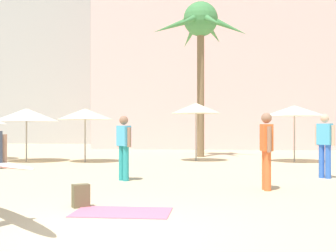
{
  "coord_description": "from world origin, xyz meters",
  "views": [
    {
      "loc": [
        1.62,
        -6.04,
        1.47
      ],
      "look_at": [
        0.24,
        5.59,
        1.47
      ],
      "focal_mm": 48.16,
      "sensor_mm": 36.0,
      "label": 1
    }
  ],
  "objects_px": {
    "palm_tree_far_left": "(201,29)",
    "person_mid_left": "(325,143)",
    "cafe_umbrella_1": "(85,114)",
    "beach_towel": "(122,212)",
    "cafe_umbrella_8": "(26,115)",
    "cafe_umbrella_0": "(196,108)",
    "backpack": "(81,196)",
    "person_far_left": "(266,148)",
    "person_far_right": "(124,145)",
    "cafe_umbrella_2": "(294,111)"
  },
  "relations": [
    {
      "from": "palm_tree_far_left",
      "to": "cafe_umbrella_8",
      "type": "bearing_deg",
      "value": -152.44
    },
    {
      "from": "cafe_umbrella_1",
      "to": "backpack",
      "type": "relative_size",
      "value": 5.38
    },
    {
      "from": "cafe_umbrella_0",
      "to": "beach_towel",
      "type": "bearing_deg",
      "value": -93.09
    },
    {
      "from": "cafe_umbrella_2",
      "to": "backpack",
      "type": "xyz_separation_m",
      "value": [
        -5.49,
        -10.93,
        -1.9
      ]
    },
    {
      "from": "cafe_umbrella_8",
      "to": "cafe_umbrella_2",
      "type": "bearing_deg",
      "value": 5.09
    },
    {
      "from": "palm_tree_far_left",
      "to": "person_mid_left",
      "type": "xyz_separation_m",
      "value": [
        3.89,
        -8.41,
        -5.13
      ]
    },
    {
      "from": "palm_tree_far_left",
      "to": "person_far_left",
      "type": "distance_m",
      "value": 12.34
    },
    {
      "from": "person_far_left",
      "to": "person_far_right",
      "type": "relative_size",
      "value": 1.02
    },
    {
      "from": "cafe_umbrella_8",
      "to": "person_far_right",
      "type": "xyz_separation_m",
      "value": [
        5.43,
        -5.95,
        -0.98
      ]
    },
    {
      "from": "palm_tree_far_left",
      "to": "cafe_umbrella_2",
      "type": "height_order",
      "value": "palm_tree_far_left"
    },
    {
      "from": "cafe_umbrella_0",
      "to": "palm_tree_far_left",
      "type": "bearing_deg",
      "value": 88.56
    },
    {
      "from": "cafe_umbrella_1",
      "to": "person_far_left",
      "type": "xyz_separation_m",
      "value": [
        6.56,
        -7.36,
        -0.99
      ]
    },
    {
      "from": "cafe_umbrella_1",
      "to": "beach_towel",
      "type": "xyz_separation_m",
      "value": [
        3.86,
        -10.37,
        -1.96
      ]
    },
    {
      "from": "person_far_left",
      "to": "person_mid_left",
      "type": "xyz_separation_m",
      "value": [
        1.87,
        2.62,
        0.02
      ]
    },
    {
      "from": "cafe_umbrella_1",
      "to": "backpack",
      "type": "bearing_deg",
      "value": -73.2
    },
    {
      "from": "cafe_umbrella_0",
      "to": "person_far_right",
      "type": "bearing_deg",
      "value": -102.54
    },
    {
      "from": "cafe_umbrella_1",
      "to": "person_mid_left",
      "type": "height_order",
      "value": "cafe_umbrella_1"
    },
    {
      "from": "cafe_umbrella_8",
      "to": "beach_towel",
      "type": "distance_m",
      "value": 12.31
    },
    {
      "from": "cafe_umbrella_8",
      "to": "cafe_umbrella_0",
      "type": "bearing_deg",
      "value": 8.48
    },
    {
      "from": "cafe_umbrella_0",
      "to": "person_far_left",
      "type": "bearing_deg",
      "value": -76.04
    },
    {
      "from": "person_mid_left",
      "to": "cafe_umbrella_0",
      "type": "bearing_deg",
      "value": 76.8
    },
    {
      "from": "beach_towel",
      "to": "person_far_left",
      "type": "distance_m",
      "value": 4.16
    },
    {
      "from": "cafe_umbrella_8",
      "to": "person_far_right",
      "type": "bearing_deg",
      "value": -47.63
    },
    {
      "from": "cafe_umbrella_2",
      "to": "person_far_left",
      "type": "distance_m",
      "value": 8.62
    },
    {
      "from": "palm_tree_far_left",
      "to": "cafe_umbrella_2",
      "type": "xyz_separation_m",
      "value": [
        3.95,
        -2.7,
        -4.03
      ]
    },
    {
      "from": "backpack",
      "to": "cafe_umbrella_0",
      "type": "bearing_deg",
      "value": -41.98
    },
    {
      "from": "person_mid_left",
      "to": "person_far_right",
      "type": "height_order",
      "value": "person_mid_left"
    },
    {
      "from": "backpack",
      "to": "beach_towel",
      "type": "bearing_deg",
      "value": -149.88
    },
    {
      "from": "backpack",
      "to": "person_mid_left",
      "type": "height_order",
      "value": "person_mid_left"
    },
    {
      "from": "cafe_umbrella_8",
      "to": "person_far_left",
      "type": "bearing_deg",
      "value": -38.99
    },
    {
      "from": "cafe_umbrella_2",
      "to": "cafe_umbrella_8",
      "type": "bearing_deg",
      "value": -174.91
    },
    {
      "from": "cafe_umbrella_8",
      "to": "person_far_right",
      "type": "height_order",
      "value": "cafe_umbrella_8"
    },
    {
      "from": "cafe_umbrella_2",
      "to": "backpack",
      "type": "bearing_deg",
      "value": -116.66
    },
    {
      "from": "palm_tree_far_left",
      "to": "person_mid_left",
      "type": "relative_size",
      "value": 4.11
    },
    {
      "from": "cafe_umbrella_0",
      "to": "person_far_left",
      "type": "distance_m",
      "value": 8.73
    },
    {
      "from": "cafe_umbrella_0",
      "to": "cafe_umbrella_1",
      "type": "distance_m",
      "value": 4.6
    },
    {
      "from": "beach_towel",
      "to": "cafe_umbrella_2",
      "type": "bearing_deg",
      "value": 67.78
    },
    {
      "from": "palm_tree_far_left",
      "to": "cafe_umbrella_1",
      "type": "xyz_separation_m",
      "value": [
        -4.55,
        -3.67,
        -4.16
      ]
    },
    {
      "from": "cafe_umbrella_2",
      "to": "backpack",
      "type": "height_order",
      "value": "cafe_umbrella_2"
    },
    {
      "from": "palm_tree_far_left",
      "to": "person_far_right",
      "type": "distance_m",
      "value": 11.05
    },
    {
      "from": "cafe_umbrella_8",
      "to": "person_mid_left",
      "type": "bearing_deg",
      "value": -23.36
    },
    {
      "from": "palm_tree_far_left",
      "to": "cafe_umbrella_2",
      "type": "relative_size",
      "value": 3.07
    },
    {
      "from": "backpack",
      "to": "person_mid_left",
      "type": "bearing_deg",
      "value": -80.47
    },
    {
      "from": "cafe_umbrella_1",
      "to": "backpack",
      "type": "xyz_separation_m",
      "value": [
        3.01,
        -9.96,
        -1.77
      ]
    },
    {
      "from": "cafe_umbrella_2",
      "to": "cafe_umbrella_1",
      "type": "bearing_deg",
      "value": -173.5
    },
    {
      "from": "palm_tree_far_left",
      "to": "person_mid_left",
      "type": "bearing_deg",
      "value": -65.17
    },
    {
      "from": "person_far_right",
      "to": "beach_towel",
      "type": "bearing_deg",
      "value": 54.94
    },
    {
      "from": "cafe_umbrella_1",
      "to": "person_far_right",
      "type": "relative_size",
      "value": 1.29
    },
    {
      "from": "palm_tree_far_left",
      "to": "backpack",
      "type": "xyz_separation_m",
      "value": [
        -1.54,
        -13.63,
        -5.93
      ]
    },
    {
      "from": "cafe_umbrella_8",
      "to": "cafe_umbrella_1",
      "type": "bearing_deg",
      "value": 0.27
    }
  ]
}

